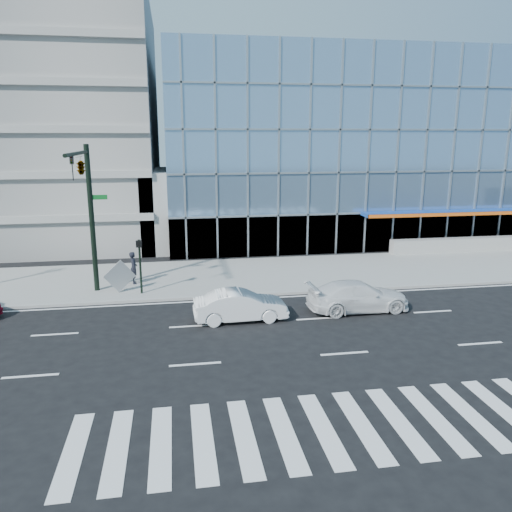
# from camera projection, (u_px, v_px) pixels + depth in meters

# --- Properties ---
(ground) EXTENTS (160.00, 160.00, 0.00)m
(ground) POSITION_uv_depth(u_px,v_px,m) (317.00, 319.00, 23.97)
(ground) COLOR black
(ground) RESTS_ON ground
(sidewalk) EXTENTS (120.00, 8.00, 0.15)m
(sidewalk) POSITION_uv_depth(u_px,v_px,m) (281.00, 273.00, 31.63)
(sidewalk) COLOR gray
(sidewalk) RESTS_ON ground
(theatre_building) EXTENTS (42.00, 26.00, 15.00)m
(theatre_building) POSITION_uv_depth(u_px,v_px,m) (382.00, 147.00, 49.38)
(theatre_building) COLOR #6D92B6
(theatre_building) RESTS_ON ground
(parking_garage) EXTENTS (24.00, 24.00, 20.00)m
(parking_garage) POSITION_uv_depth(u_px,v_px,m) (14.00, 119.00, 43.39)
(parking_garage) COLOR gray
(parking_garage) RESTS_ON ground
(ramp_block) EXTENTS (6.00, 8.00, 6.00)m
(ramp_block) POSITION_uv_depth(u_px,v_px,m) (181.00, 208.00, 39.58)
(ramp_block) COLOR gray
(ramp_block) RESTS_ON ground
(tower_backdrop) EXTENTS (14.00, 14.00, 48.00)m
(tower_backdrop) POSITION_uv_depth(u_px,v_px,m) (21.00, 38.00, 80.72)
(tower_backdrop) COLOR gray
(tower_backdrop) RESTS_ON ground
(traffic_signal) EXTENTS (1.14, 5.74, 8.00)m
(traffic_signal) POSITION_uv_depth(u_px,v_px,m) (84.00, 185.00, 25.16)
(traffic_signal) COLOR black
(traffic_signal) RESTS_ON sidewalk
(ped_signal_post) EXTENTS (0.30, 0.33, 3.00)m
(ped_signal_post) POSITION_uv_depth(u_px,v_px,m) (140.00, 258.00, 26.86)
(ped_signal_post) COLOR black
(ped_signal_post) RESTS_ON sidewalk
(white_suv) EXTENTS (5.21, 2.25, 1.49)m
(white_suv) POSITION_uv_depth(u_px,v_px,m) (358.00, 296.00, 24.96)
(white_suv) COLOR white
(white_suv) RESTS_ON ground
(white_sedan) EXTENTS (4.46, 1.67, 1.46)m
(white_sedan) POSITION_uv_depth(u_px,v_px,m) (240.00, 306.00, 23.62)
(white_sedan) COLOR white
(white_sedan) RESTS_ON ground
(pedestrian) EXTENTS (0.56, 0.75, 1.89)m
(pedestrian) POSITION_uv_depth(u_px,v_px,m) (134.00, 268.00, 29.00)
(pedestrian) COLOR black
(pedestrian) RESTS_ON sidewalk
(tilted_panel) EXTENTS (1.69, 0.81, 1.83)m
(tilted_panel) POSITION_uv_depth(u_px,v_px,m) (120.00, 276.00, 27.35)
(tilted_panel) COLOR #A2A2A2
(tilted_panel) RESTS_ON sidewalk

